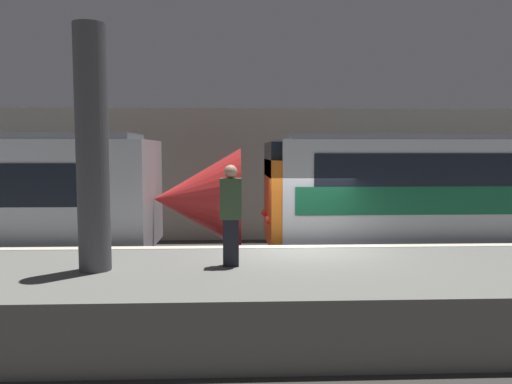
{
  "coord_description": "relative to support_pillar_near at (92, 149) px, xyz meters",
  "views": [
    {
      "loc": [
        -1.47,
        -10.62,
        3.14
      ],
      "look_at": [
        -0.98,
        0.8,
        2.17
      ],
      "focal_mm": 35.0,
      "sensor_mm": 36.0,
      "label": 1
    }
  ],
  "objects": [
    {
      "name": "support_pillar_near",
      "position": [
        0.0,
        0.0,
        0.0
      ],
      "size": [
        0.54,
        0.54,
        4.16
      ],
      "color": "#47474C",
      "rests_on": "platform"
    },
    {
      "name": "station_rear_barrier",
      "position": [
        3.88,
        8.73,
        -0.87
      ],
      "size": [
        50.0,
        0.15,
        4.56
      ],
      "color": "#B2AD9E",
      "rests_on": "ground"
    },
    {
      "name": "person_waiting",
      "position": [
        2.33,
        0.22,
        -1.11
      ],
      "size": [
        0.38,
        0.24,
        1.81
      ],
      "color": "black",
      "rests_on": "platform"
    },
    {
      "name": "platform",
      "position": [
        3.88,
        0.07,
        -2.61
      ],
      "size": [
        40.0,
        3.98,
        1.08
      ],
      "color": "slate",
      "rests_on": "ground"
    },
    {
      "name": "ground_plane",
      "position": [
        3.88,
        2.06,
        -3.15
      ],
      "size": [
        120.0,
        120.0,
        0.0
      ],
      "primitive_type": "plane",
      "color": "#33302D"
    }
  ]
}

